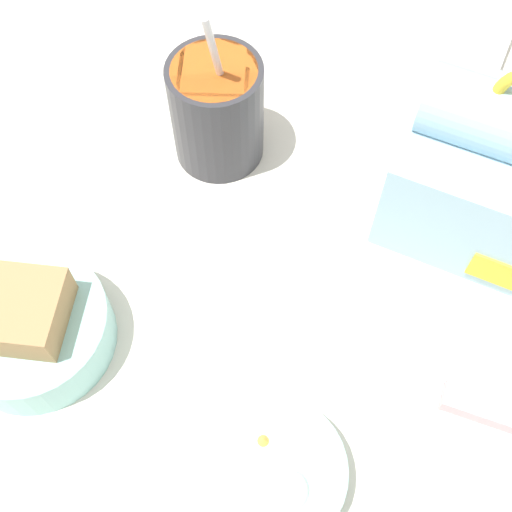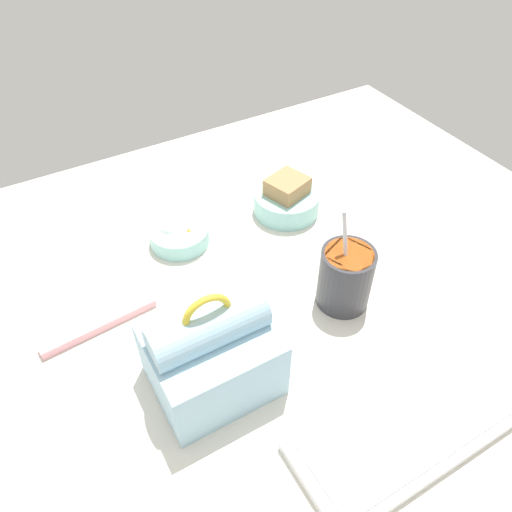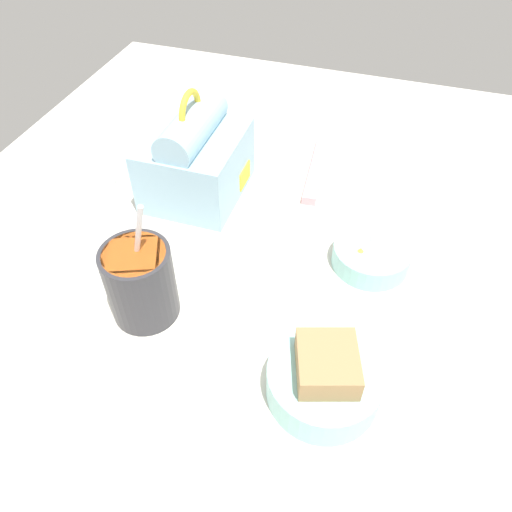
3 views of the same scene
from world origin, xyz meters
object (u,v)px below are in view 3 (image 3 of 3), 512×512
soup_cup (141,282)px  bento_bowl_sandwich (324,379)px  keyboard (12,250)px  lunch_bag (195,159)px  bento_bowl_snacks (371,254)px  chopstick_case (317,168)px

soup_cup → bento_bowl_sandwich: soup_cup is taller
keyboard → lunch_bag: (23.54, -21.32, 5.99)cm
soup_cup → bento_bowl_snacks: bearing=-56.6°
lunch_bag → bento_bowl_sandwich: 43.68cm
keyboard → bento_bowl_sandwich: 51.63cm
keyboard → bento_bowl_snacks: (15.30, -53.00, 0.90)cm
soup_cup → chopstick_case: soup_cup is taller
lunch_bag → soup_cup: (-26.90, -3.37, -1.08)cm
bento_bowl_snacks → chopstick_case: bento_bowl_snacks is taller
soup_cup → bento_bowl_snacks: size_ratio=1.63×
chopstick_case → bento_bowl_sandwich: bearing=-166.0°
lunch_bag → chopstick_case: 23.11cm
bento_bowl_sandwich → bento_bowl_snacks: (23.64, -2.09, -1.14)cm
bento_bowl_snacks → chopstick_case: size_ratio=0.58×
bento_bowl_sandwich → chopstick_case: (44.04, 10.95, -2.27)cm
lunch_bag → bento_bowl_sandwich: (-31.88, -29.59, -3.94)cm
soup_cup → bento_bowl_snacks: 34.15cm
lunch_bag → keyboard: bearing=137.8°
keyboard → chopstick_case: size_ratio=2.06×
lunch_bag → bento_bowl_snacks: size_ratio=1.65×
bento_bowl_sandwich → lunch_bag: bearing=42.9°
soup_cup → chopstick_case: (39.06, -15.27, -5.13)cm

